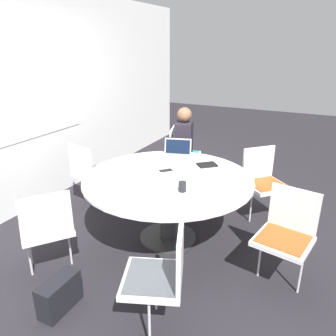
% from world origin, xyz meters
% --- Properties ---
extents(ground_plane, '(16.00, 16.00, 0.00)m').
position_xyz_m(ground_plane, '(0.00, 0.00, 0.00)').
color(ground_plane, black).
extents(wall_back, '(8.00, 0.07, 2.70)m').
position_xyz_m(wall_back, '(0.00, 1.95, 1.35)').
color(wall_back, silver).
rests_on(wall_back, ground_plane).
extents(conference_table, '(1.75, 1.75, 0.73)m').
position_xyz_m(conference_table, '(0.00, 0.00, 0.61)').
color(conference_table, '#333333').
rests_on(conference_table, ground_plane).
extents(chair_0, '(0.54, 0.53, 0.86)m').
position_xyz_m(chair_0, '(1.45, 0.49, 0.52)').
color(chair_0, white).
rests_on(chair_0, ground_plane).
extents(chair_1, '(0.51, 0.53, 0.86)m').
position_xyz_m(chair_1, '(0.22, 1.21, 0.52)').
color(chair_1, white).
rests_on(chair_1, ground_plane).
extents(chair_2, '(0.60, 0.60, 0.86)m').
position_xyz_m(chair_2, '(-1.01, 0.70, 0.52)').
color(chair_2, white).
rests_on(chair_2, ground_plane).
extents(chair_3, '(0.56, 0.55, 0.86)m').
position_xyz_m(chair_3, '(-1.12, -0.50, 0.52)').
color(chair_3, white).
rests_on(chair_3, ground_plane).
extents(chair_4, '(0.50, 0.51, 0.86)m').
position_xyz_m(chair_4, '(-0.17, -1.22, 0.52)').
color(chair_4, white).
rests_on(chair_4, ground_plane).
extents(chair_5, '(0.61, 0.61, 0.86)m').
position_xyz_m(chair_5, '(0.93, -0.81, 0.52)').
color(chair_5, white).
rests_on(chair_5, ground_plane).
extents(person_0, '(0.41, 0.33, 1.21)m').
position_xyz_m(person_0, '(1.24, 0.34, 0.71)').
color(person_0, '#231E28').
rests_on(person_0, ground_plane).
extents(laptop, '(0.30, 0.38, 0.21)m').
position_xyz_m(laptop, '(0.62, 0.18, 0.78)').
color(laptop, '#99999E').
rests_on(laptop, conference_table).
extents(spiral_notebook, '(0.25, 0.26, 0.02)m').
position_xyz_m(spiral_notebook, '(0.50, -0.25, 0.74)').
color(spiral_notebook, black).
rests_on(spiral_notebook, conference_table).
extents(coffee_cup, '(0.07, 0.07, 0.10)m').
position_xyz_m(coffee_cup, '(-0.25, -0.27, 0.77)').
color(coffee_cup, black).
rests_on(coffee_cup, conference_table).
extents(cell_phone, '(0.15, 0.15, 0.01)m').
position_xyz_m(cell_phone, '(0.15, 0.10, 0.73)').
color(cell_phone, black).
rests_on(cell_phone, conference_table).
extents(handbag, '(0.36, 0.16, 0.28)m').
position_xyz_m(handbag, '(-1.31, 0.32, 0.14)').
color(handbag, black).
rests_on(handbag, ground_plane).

